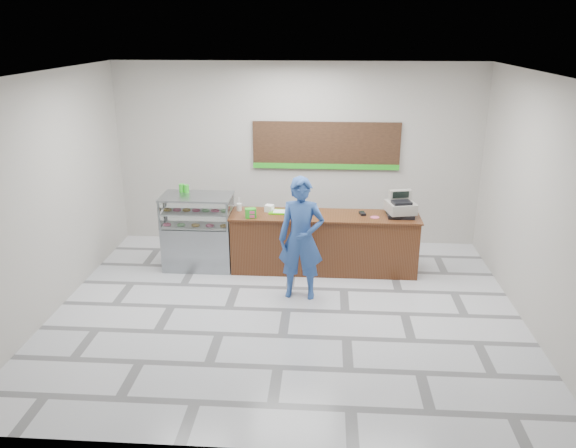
# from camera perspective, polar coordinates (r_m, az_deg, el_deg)

# --- Properties ---
(floor) EXTENTS (7.00, 7.00, 0.00)m
(floor) POSITION_cam_1_polar(r_m,az_deg,el_deg) (8.66, -0.16, -8.73)
(floor) COLOR silver
(floor) RESTS_ON ground
(back_wall) EXTENTS (7.00, 0.00, 7.00)m
(back_wall) POSITION_cam_1_polar(r_m,az_deg,el_deg) (10.88, 0.95, 7.02)
(back_wall) COLOR #B8B3A9
(back_wall) RESTS_ON floor
(ceiling) EXTENTS (7.00, 7.00, 0.00)m
(ceiling) POSITION_cam_1_polar(r_m,az_deg,el_deg) (7.66, -0.19, 15.03)
(ceiling) COLOR silver
(ceiling) RESTS_ON back_wall
(sales_counter) EXTENTS (3.26, 0.76, 1.03)m
(sales_counter) POSITION_cam_1_polar(r_m,az_deg,el_deg) (9.84, 3.67, -1.90)
(sales_counter) COLOR #582F19
(sales_counter) RESTS_ON floor
(display_case) EXTENTS (1.22, 0.72, 1.33)m
(display_case) POSITION_cam_1_polar(r_m,az_deg,el_deg) (10.03, -9.09, -0.72)
(display_case) COLOR gray
(display_case) RESTS_ON floor
(menu_board) EXTENTS (2.80, 0.06, 0.90)m
(menu_board) POSITION_cam_1_polar(r_m,az_deg,el_deg) (10.79, 3.89, 7.87)
(menu_board) COLOR black
(menu_board) RESTS_ON back_wall
(cash_register) EXTENTS (0.54, 0.55, 0.42)m
(cash_register) POSITION_cam_1_polar(r_m,az_deg,el_deg) (9.74, 11.35, 1.72)
(cash_register) COLOR black
(cash_register) RESTS_ON sales_counter
(card_terminal) EXTENTS (0.12, 0.18, 0.04)m
(card_terminal) POSITION_cam_1_polar(r_m,az_deg,el_deg) (9.73, 7.56, 1.07)
(card_terminal) COLOR black
(card_terminal) RESTS_ON sales_counter
(serving_tray) EXTENTS (0.39, 0.28, 0.02)m
(serving_tray) POSITION_cam_1_polar(r_m,az_deg,el_deg) (9.77, -0.78, 1.25)
(serving_tray) COLOR #39AF00
(serving_tray) RESTS_ON sales_counter
(napkin_box) EXTENTS (0.17, 0.17, 0.12)m
(napkin_box) POSITION_cam_1_polar(r_m,az_deg,el_deg) (9.81, -1.92, 1.62)
(napkin_box) COLOR white
(napkin_box) RESTS_ON sales_counter
(straw_cup) EXTENTS (0.09, 0.09, 0.13)m
(straw_cup) POSITION_cam_1_polar(r_m,az_deg,el_deg) (9.88, -4.98, 1.73)
(straw_cup) COLOR silver
(straw_cup) RESTS_ON sales_counter
(promo_box) EXTENTS (0.20, 0.16, 0.16)m
(promo_box) POSITION_cam_1_polar(r_m,az_deg,el_deg) (9.50, -3.82, 1.12)
(promo_box) COLOR green
(promo_box) RESTS_ON sales_counter
(donut_decal) EXTENTS (0.15, 0.15, 0.00)m
(donut_decal) POSITION_cam_1_polar(r_m,az_deg,el_deg) (9.63, 8.81, 0.68)
(donut_decal) COLOR #CF4C72
(donut_decal) RESTS_ON sales_counter
(green_cup_left) EXTENTS (0.09, 0.09, 0.14)m
(green_cup_left) POSITION_cam_1_polar(r_m,az_deg,el_deg) (10.07, -10.75, 3.61)
(green_cup_left) COLOR green
(green_cup_left) RESTS_ON display_case
(green_cup_right) EXTENTS (0.09, 0.09, 0.14)m
(green_cup_right) POSITION_cam_1_polar(r_m,az_deg,el_deg) (10.02, -10.28, 3.55)
(green_cup_right) COLOR green
(green_cup_right) RESTS_ON display_case
(customer) EXTENTS (0.74, 0.52, 1.95)m
(customer) POSITION_cam_1_polar(r_m,az_deg,el_deg) (8.71, 1.35, -1.50)
(customer) COLOR #2A4D93
(customer) RESTS_ON floor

